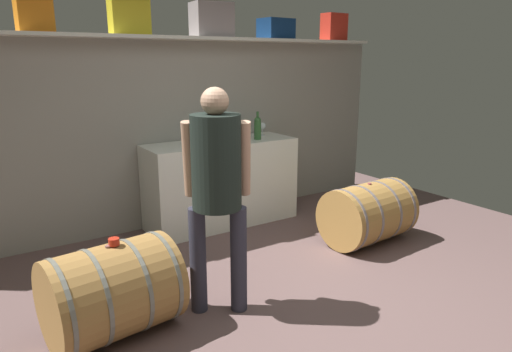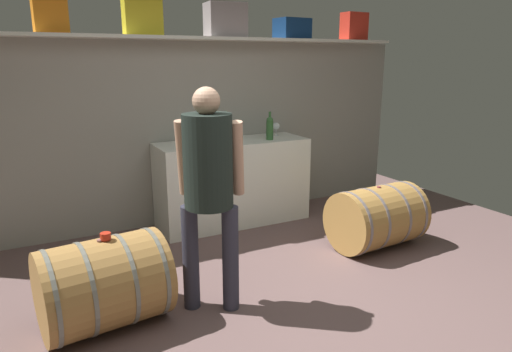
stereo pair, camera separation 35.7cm
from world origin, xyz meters
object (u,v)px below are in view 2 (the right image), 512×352
at_px(toolcase_grey, 225,20).
at_px(toolcase_navy, 292,29).
at_px(work_cabinet, 233,182).
at_px(tasting_cup, 105,236).
at_px(wine_barrel_far, 377,217).
at_px(toolcase_orange, 50,16).
at_px(wine_barrel_near, 104,284).
at_px(wine_bottle_clear, 226,127).
at_px(winemaker_pouring, 208,178).
at_px(toolcase_yellow, 142,16).
at_px(wine_glass, 276,127).
at_px(toolcase_red, 354,27).
at_px(wine_bottle_green, 270,128).

distance_m(toolcase_grey, toolcase_navy, 0.83).
height_order(work_cabinet, tasting_cup, work_cabinet).
xyz_separation_m(work_cabinet, wine_barrel_far, (0.94, -1.27, -0.16)).
bearing_deg(tasting_cup, toolcase_grey, 45.76).
distance_m(toolcase_orange, wine_barrel_near, 2.47).
bearing_deg(toolcase_grey, wine_bottle_clear, -117.00).
bearing_deg(wine_barrel_near, toolcase_orange, 84.19).
bearing_deg(tasting_cup, work_cabinet, 42.64).
distance_m(work_cabinet, winemaker_pouring, 1.89).
distance_m(toolcase_grey, wine_barrel_near, 3.00).
xyz_separation_m(toolcase_orange, toolcase_grey, (1.69, 0.00, 0.03)).
height_order(tasting_cup, winemaker_pouring, winemaker_pouring).
height_order(toolcase_yellow, toolcase_navy, toolcase_yellow).
height_order(toolcase_grey, wine_barrel_far, toolcase_grey).
distance_m(work_cabinet, wine_glass, 0.83).
height_order(toolcase_red, wine_glass, toolcase_red).
height_order(work_cabinet, wine_barrel_far, work_cabinet).
height_order(toolcase_orange, toolcase_yellow, toolcase_yellow).
bearing_deg(toolcase_yellow, toolcase_red, 0.78).
bearing_deg(toolcase_navy, winemaker_pouring, -138.48).
bearing_deg(toolcase_red, wine_barrel_far, -121.27).
xyz_separation_m(toolcase_red, wine_bottle_clear, (-1.76, -0.08, -1.10)).
bearing_deg(toolcase_navy, toolcase_grey, 176.23).
bearing_deg(work_cabinet, toolcase_orange, 173.29).
relative_size(toolcase_navy, winemaker_pouring, 0.22).
bearing_deg(wine_bottle_green, toolcase_grey, 140.34).
bearing_deg(wine_barrel_near, tasting_cup, -6.80).
bearing_deg(winemaker_pouring, toolcase_navy, 75.99).
xyz_separation_m(toolcase_yellow, wine_barrel_near, (-0.79, -1.67, -1.86)).
distance_m(wine_barrel_far, winemaker_pouring, 1.99).
bearing_deg(wine_bottle_green, wine_barrel_far, -65.00).
bearing_deg(winemaker_pouring, work_cabinet, 90.88).
relative_size(toolcase_navy, toolcase_red, 1.11).
bearing_deg(wine_glass, wine_barrel_far, -75.78).
height_order(work_cabinet, wine_barrel_near, work_cabinet).
bearing_deg(work_cabinet, wine_glass, 8.35).
xyz_separation_m(toolcase_navy, toolcase_red, (0.89, 0.00, 0.05)).
height_order(toolcase_orange, winemaker_pouring, toolcase_orange).
relative_size(toolcase_grey, toolcase_red, 1.25).
bearing_deg(toolcase_red, winemaker_pouring, -148.86).
distance_m(toolcase_orange, toolcase_navy, 2.52).
height_order(toolcase_red, wine_barrel_far, toolcase_red).
height_order(wine_barrel_far, tasting_cup, tasting_cup).
bearing_deg(work_cabinet, wine_barrel_near, -138.05).
bearing_deg(wine_glass, toolcase_navy, 22.95).
height_order(toolcase_yellow, toolcase_grey, toolcase_yellow).
xyz_separation_m(toolcase_navy, wine_glass, (-0.26, -0.11, -1.08)).
bearing_deg(wine_barrel_far, toolcase_yellow, 137.21).
distance_m(toolcase_yellow, winemaker_pouring, 2.13).
distance_m(toolcase_yellow, toolcase_grey, 0.87).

